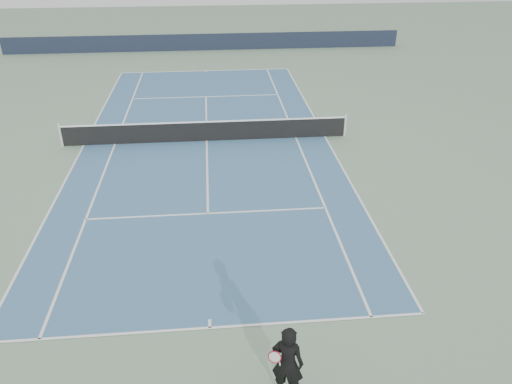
{
  "coord_description": "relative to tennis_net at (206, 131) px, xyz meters",
  "views": [
    {
      "loc": [
        0.29,
        -21.16,
        8.95
      ],
      "look_at": [
        1.61,
        -6.99,
        1.1
      ],
      "focal_mm": 35.0,
      "sensor_mm": 36.0,
      "label": 1
    }
  ],
  "objects": [
    {
      "name": "ground",
      "position": [
        0.0,
        0.0,
        -0.5
      ],
      "size": [
        80.0,
        80.0,
        0.0
      ],
      "primitive_type": "plane",
      "color": "slate"
    },
    {
      "name": "court_surface",
      "position": [
        0.0,
        0.0,
        -0.5
      ],
      "size": [
        10.97,
        23.77,
        0.01
      ],
      "primitive_type": "cube",
      "color": "#396588",
      "rests_on": "ground"
    },
    {
      "name": "tennis_net",
      "position": [
        0.0,
        0.0,
        0.0
      ],
      "size": [
        12.9,
        0.1,
        1.07
      ],
      "color": "silver",
      "rests_on": "ground"
    },
    {
      "name": "windscreen_far",
      "position": [
        0.0,
        17.88,
        0.1
      ],
      "size": [
        30.0,
        0.25,
        1.2
      ],
      "primitive_type": "cube",
      "color": "black",
      "rests_on": "ground"
    },
    {
      "name": "tennis_player",
      "position": [
        1.61,
        -13.99,
        0.43
      ],
      "size": [
        0.88,
        0.74,
        1.87
      ],
      "color": "black",
      "rests_on": "ground"
    }
  ]
}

